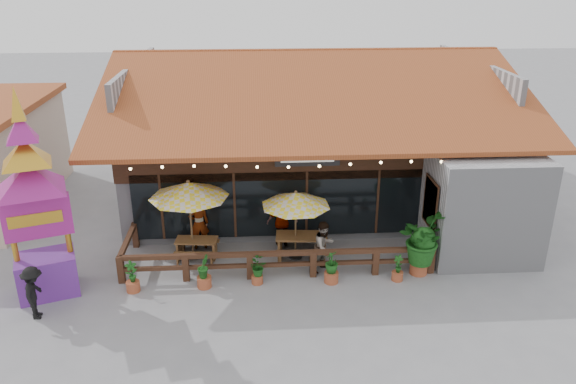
{
  "coord_description": "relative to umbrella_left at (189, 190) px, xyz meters",
  "views": [
    {
      "loc": [
        -2.28,
        -16.0,
        9.23
      ],
      "look_at": [
        -1.17,
        1.5,
        2.1
      ],
      "focal_mm": 35.0,
      "sensor_mm": 36.0,
      "label": 1
    }
  ],
  "objects": [
    {
      "name": "diner_a",
      "position": [
        0.19,
        0.64,
        -1.51
      ],
      "size": [
        0.76,
        0.57,
        1.86
      ],
      "primitive_type": "imported",
      "rotation": [
        0.0,
        0.0,
        3.35
      ],
      "color": "#3A1E12",
      "rests_on": "ground"
    },
    {
      "name": "thai_sign_tower",
      "position": [
        -4.12,
        -1.98,
        1.13
      ],
      "size": [
        3.18,
        3.18,
        6.76
      ],
      "color": "#65278F",
      "rests_on": "ground"
    },
    {
      "name": "umbrella_left",
      "position": [
        0.0,
        0.0,
        0.0
      ],
      "size": [
        2.98,
        2.98,
        2.8
      ],
      "color": "brown",
      "rests_on": "ground"
    },
    {
      "name": "planter_c",
      "position": [
        2.15,
        -1.86,
        -1.95
      ],
      "size": [
        0.7,
        0.7,
        0.87
      ],
      "color": "#9C492A",
      "rests_on": "ground"
    },
    {
      "name": "diner_b",
      "position": [
        4.32,
        -1.15,
        -1.59
      ],
      "size": [
        1.05,
        1.04,
        1.7
      ],
      "primitive_type": "imported",
      "rotation": [
        0.0,
        0.0,
        0.75
      ],
      "color": "#3A1E12",
      "rests_on": "ground"
    },
    {
      "name": "pedestrian",
      "position": [
        -4.04,
        -3.27,
        -1.65
      ],
      "size": [
        0.73,
        1.1,
        1.58
      ],
      "primitive_type": "imported",
      "rotation": [
        0.0,
        0.0,
        1.72
      ],
      "color": "black",
      "rests_on": "ground"
    },
    {
      "name": "planter_b",
      "position": [
        0.52,
        -1.97,
        -1.95
      ],
      "size": [
        0.44,
        0.49,
        1.09
      ],
      "color": "#9C492A",
      "rests_on": "ground"
    },
    {
      "name": "tropical_plant",
      "position": [
        7.34,
        -1.57,
        -1.24
      ],
      "size": [
        1.82,
        1.93,
        2.1
      ],
      "color": "#9C492A",
      "rests_on": "ground"
    },
    {
      "name": "picnic_table_left",
      "position": [
        0.14,
        -0.04,
        -1.99
      ],
      "size": [
        1.49,
        1.32,
        0.67
      ],
      "color": "brown",
      "rests_on": "ground"
    },
    {
      "name": "planter_d",
      "position": [
        4.46,
        -1.94,
        -1.92
      ],
      "size": [
        0.57,
        0.57,
        1.09
      ],
      "color": "#9C492A",
      "rests_on": "ground"
    },
    {
      "name": "planter_a",
      "position": [
        -1.62,
        -2.07,
        -2.02
      ],
      "size": [
        0.43,
        0.41,
        1.01
      ],
      "color": "#9C492A",
      "rests_on": "ground"
    },
    {
      "name": "ground",
      "position": [
        4.43,
        -1.03,
        -2.44
      ],
      "size": [
        100.0,
        100.0,
        0.0
      ],
      "primitive_type": "plane",
      "color": "gray",
      "rests_on": "ground"
    },
    {
      "name": "umbrella_right",
      "position": [
        3.46,
        -0.28,
        -0.3
      ],
      "size": [
        2.94,
        2.94,
        2.46
      ],
      "color": "brown",
      "rests_on": "ground"
    },
    {
      "name": "picnic_table_right",
      "position": [
        3.67,
        -0.25,
        -1.89
      ],
      "size": [
        1.82,
        1.61,
        0.82
      ],
      "color": "brown",
      "rests_on": "ground"
    },
    {
      "name": "diner_c",
      "position": [
        3.07,
        0.65,
        -1.53
      ],
      "size": [
        1.1,
        0.5,
        1.84
      ],
      "primitive_type": "imported",
      "rotation": [
        0.0,
        0.0,
        3.19
      ],
      "color": "#3A1E12",
      "rests_on": "ground"
    },
    {
      "name": "patio_railing",
      "position": [
        2.18,
        -1.3,
        -1.83
      ],
      "size": [
        10.0,
        2.6,
        0.92
      ],
      "color": "#472919",
      "rests_on": "ground"
    },
    {
      "name": "restaurant_building",
      "position": [
        4.69,
        5.58,
        -0.24
      ],
      "size": [
        15.5,
        14.73,
        6.09
      ],
      "color": "#B1B1B6",
      "rests_on": "ground"
    },
    {
      "name": "planter_e",
      "position": [
        6.55,
        -1.94,
        -2.08
      ],
      "size": [
        0.37,
        0.37,
        0.88
      ],
      "color": "#9C492A",
      "rests_on": "ground"
    }
  ]
}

